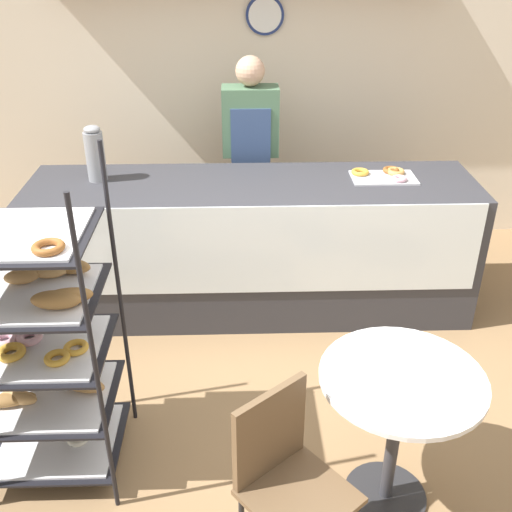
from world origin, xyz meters
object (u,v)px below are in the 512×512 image
person_worker (250,158)px  donut_tray_counter (385,175)px  cafe_table (398,408)px  cafe_chair (285,471)px  coffee_carafe (95,154)px  pastry_rack (40,344)px

person_worker → donut_tray_counter: (0.90, -0.53, 0.06)m
cafe_table → cafe_chair: bearing=-148.7°
coffee_carafe → donut_tray_counter: bearing=-0.4°
cafe_table → pastry_rack: bearing=170.0°
pastry_rack → donut_tray_counter: pastry_rack is taller
cafe_table → cafe_chair: (-0.53, -0.32, -0.01)m
person_worker → coffee_carafe: 1.18m
person_worker → coffee_carafe: (-1.03, -0.52, 0.23)m
cafe_chair → coffee_carafe: size_ratio=2.42×
pastry_rack → cafe_chair: size_ratio=1.81×
cafe_chair → donut_tray_counter: 2.31m
pastry_rack → cafe_chair: 1.27m
pastry_rack → person_worker: (1.02, 2.05, 0.17)m
coffee_carafe → cafe_chair: bearing=-62.6°
cafe_table → coffee_carafe: bearing=132.0°
pastry_rack → coffee_carafe: (-0.01, 1.53, 0.39)m
cafe_chair → donut_tray_counter: bearing=29.7°
pastry_rack → cafe_table: bearing=-10.0°
person_worker → donut_tray_counter: size_ratio=3.86×
pastry_rack → coffee_carafe: size_ratio=4.37×
person_worker → cafe_table: person_worker is taller
cafe_table → donut_tray_counter: size_ratio=1.76×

